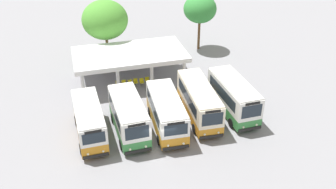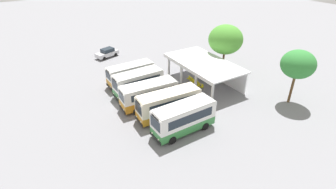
{
  "view_description": "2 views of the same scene",
  "coord_description": "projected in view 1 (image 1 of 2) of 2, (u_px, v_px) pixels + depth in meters",
  "views": [
    {
      "loc": [
        -5.83,
        -24.03,
        19.82
      ],
      "look_at": [
        2.56,
        6.38,
        1.23
      ],
      "focal_mm": 40.36,
      "sensor_mm": 36.0,
      "label": 1
    },
    {
      "loc": [
        26.86,
        -9.87,
        17.7
      ],
      "look_at": [
        2.5,
        4.9,
        1.51
      ],
      "focal_mm": 27.87,
      "sensor_mm": 36.0,
      "label": 2
    }
  ],
  "objects": [
    {
      "name": "waiting_chair_fourth_seat",
      "position": [
        136.0,
        82.0,
        40.37
      ],
      "size": [
        0.45,
        0.45,
        0.86
      ],
      "color": "slate",
      "rests_on": "ground"
    },
    {
      "name": "city_bus_fifth_blue",
      "position": [
        233.0,
        96.0,
        35.15
      ],
      "size": [
        2.58,
        7.19,
        3.34
      ],
      "color": "black",
      "rests_on": "ground"
    },
    {
      "name": "ground_plane",
      "position": [
        159.0,
        149.0,
        31.35
      ],
      "size": [
        180.0,
        180.0,
        0.0
      ],
      "primitive_type": "plane",
      "color": "gray"
    },
    {
      "name": "city_bus_fourth_amber",
      "position": [
        199.0,
        101.0,
        34.53
      ],
      "size": [
        2.62,
        7.8,
        3.25
      ],
      "color": "black",
      "rests_on": "ground"
    },
    {
      "name": "city_bus_middle_cream",
      "position": [
        166.0,
        112.0,
        33.07
      ],
      "size": [
        2.73,
        7.33,
        3.13
      ],
      "color": "black",
      "rests_on": "ground"
    },
    {
      "name": "terminal_canopy",
      "position": [
        129.0,
        56.0,
        40.84
      ],
      "size": [
        11.84,
        6.39,
        3.4
      ],
      "color": "silver",
      "rests_on": "ground"
    },
    {
      "name": "roadside_tree_east_of_canopy",
      "position": [
        200.0,
        9.0,
        46.54
      ],
      "size": [
        4.1,
        4.1,
        7.06
      ],
      "color": "brown",
      "rests_on": "ground"
    },
    {
      "name": "roadside_tree_behind_canopy",
      "position": [
        105.0,
        20.0,
        43.04
      ],
      "size": [
        5.26,
        5.26,
        7.57
      ],
      "color": "brown",
      "rests_on": "ground"
    },
    {
      "name": "waiting_chair_end_by_column",
      "position": [
        118.0,
        84.0,
        39.93
      ],
      "size": [
        0.45,
        0.45,
        0.86
      ],
      "color": "slate",
      "rests_on": "ground"
    },
    {
      "name": "waiting_chair_far_end_seat",
      "position": [
        147.0,
        80.0,
        40.64
      ],
      "size": [
        0.45,
        0.45,
        0.86
      ],
      "color": "slate",
      "rests_on": "ground"
    },
    {
      "name": "waiting_chair_second_from_end",
      "position": [
        124.0,
        83.0,
        40.07
      ],
      "size": [
        0.45,
        0.45,
        0.86
      ],
      "color": "slate",
      "rests_on": "ground"
    },
    {
      "name": "city_bus_second_in_row",
      "position": [
        129.0,
        116.0,
        32.38
      ],
      "size": [
        2.63,
        6.81,
        3.29
      ],
      "color": "black",
      "rests_on": "ground"
    },
    {
      "name": "waiting_chair_middle_seat",
      "position": [
        130.0,
        83.0,
        40.11
      ],
      "size": [
        0.45,
        0.45,
        0.86
      ],
      "color": "slate",
      "rests_on": "ground"
    },
    {
      "name": "city_bus_nearest_orange",
      "position": [
        89.0,
        120.0,
        31.99
      ],
      "size": [
        2.45,
        6.95,
        3.06
      ],
      "color": "black",
      "rests_on": "ground"
    },
    {
      "name": "waiting_chair_fifth_seat",
      "position": [
        142.0,
        81.0,
        40.41
      ],
      "size": [
        0.45,
        0.45,
        0.86
      ],
      "color": "slate",
      "rests_on": "ground"
    }
  ]
}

